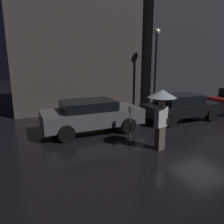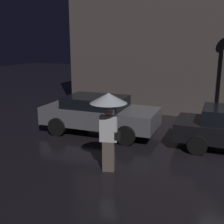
# 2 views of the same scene
# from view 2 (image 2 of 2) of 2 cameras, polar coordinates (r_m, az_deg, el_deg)

# --- Properties ---
(building_facade_left) EXTENTS (7.77, 3.00, 9.09)m
(building_facade_left) POSITION_cam_2_polar(r_m,az_deg,el_deg) (14.91, 8.20, 18.41)
(building_facade_left) COLOR #564C47
(building_facade_left) RESTS_ON ground
(parked_car_grey) EXTENTS (4.34, 2.04, 1.40)m
(parked_car_grey) POSITION_cam_2_polar(r_m,az_deg,el_deg) (10.64, -2.60, -0.27)
(parked_car_grey) COLOR slate
(parked_car_grey) RESTS_ON ground
(pedestrian_with_umbrella) EXTENTS (0.97, 0.97, 2.14)m
(pedestrian_with_umbrella) POSITION_cam_2_polar(r_m,az_deg,el_deg) (7.24, -0.70, -0.18)
(pedestrian_with_umbrella) COLOR #66564C
(pedestrian_with_umbrella) RESTS_ON ground
(parking_meter) EXTENTS (0.12, 0.10, 1.33)m
(parking_meter) POSITION_cam_2_polar(r_m,az_deg,el_deg) (8.85, 0.03, -2.82)
(parking_meter) COLOR #4C5154
(parking_meter) RESTS_ON ground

